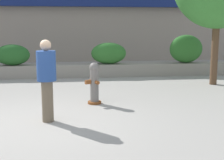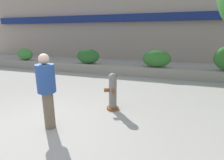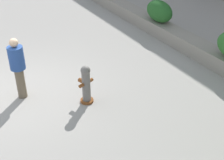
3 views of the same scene
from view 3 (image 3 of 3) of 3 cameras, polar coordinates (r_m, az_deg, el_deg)
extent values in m
plane|color=#9E9991|center=(9.10, -16.68, -2.43)|extent=(120.00, 120.00, 0.00)
cube|color=gray|center=(11.50, 13.20, 6.83)|extent=(18.00, 0.70, 0.50)
ellipsoid|color=#235B23|center=(12.38, 8.65, 12.34)|extent=(1.33, 0.70, 0.81)
cylinder|color=brown|center=(8.42, -4.60, -3.76)|extent=(0.45, 0.45, 0.06)
cylinder|color=slate|center=(8.17, -4.73, -1.14)|extent=(0.28, 0.28, 0.85)
sphere|color=slate|center=(7.93, -4.88, 1.72)|extent=(0.25, 0.25, 0.25)
cylinder|color=brown|center=(8.22, -5.67, -0.11)|extent=(0.17, 0.15, 0.11)
cylinder|color=brown|center=(8.22, -3.93, -0.05)|extent=(0.13, 0.15, 0.09)
cylinder|color=brown|center=(8.01, -5.62, -1.03)|extent=(0.13, 0.15, 0.09)
cylinder|color=brown|center=(8.72, -16.34, -0.51)|extent=(0.32, 0.32, 0.88)
cylinder|color=#26478C|center=(8.37, -17.09, 3.87)|extent=(0.54, 0.54, 0.62)
sphere|color=#D6AD89|center=(8.19, -17.55, 6.50)|extent=(0.23, 0.23, 0.23)
camera|label=1|loc=(9.01, -60.73, -4.25)|focal=50.00mm
camera|label=2|loc=(5.86, -41.92, -5.32)|focal=28.00mm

